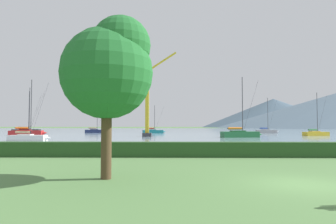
% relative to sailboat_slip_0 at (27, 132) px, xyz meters
% --- Properties ---
extents(ground_plane, '(1000.00, 1000.00, 0.00)m').
position_rel_sailboat_slip_0_xyz_m(ground_plane, '(41.98, -61.09, -0.75)').
color(ground_plane, '#517A42').
extents(harbor_water, '(320.00, 246.00, 0.00)m').
position_rel_sailboat_slip_0_xyz_m(harbor_water, '(41.98, 75.91, -0.74)').
color(harbor_water, gray).
rests_on(harbor_water, ground_plane).
extents(hedge_line, '(80.00, 1.20, 1.17)m').
position_rel_sailboat_slip_0_xyz_m(hedge_line, '(41.98, -50.09, -0.16)').
color(hedge_line, '#284C23').
rests_on(hedge_line, ground_plane).
extents(sailboat_slip_0, '(9.07, 3.87, 11.95)m').
position_rel_sailboat_slip_0_xyz_m(sailboat_slip_0, '(0.00, 0.00, 0.00)').
color(sailboat_slip_0, red).
rests_on(sailboat_slip_0, harbor_water).
extents(sailboat_slip_2, '(9.41, 3.86, 13.26)m').
position_rel_sailboat_slip_0_xyz_m(sailboat_slip_2, '(-9.63, 19.39, 0.04)').
color(sailboat_slip_2, black).
rests_on(sailboat_slip_2, harbor_water).
extents(sailboat_slip_3, '(6.74, 2.24, 9.92)m').
position_rel_sailboat_slip_0_xyz_m(sailboat_slip_3, '(13.10, -25.98, -0.18)').
color(sailboat_slip_3, white).
rests_on(sailboat_slip_3, harbor_water).
extents(sailboat_slip_4, '(7.60, 2.76, 11.42)m').
position_rel_sailboat_slip_0_xyz_m(sailboat_slip_4, '(66.73, 23.92, -0.10)').
color(sailboat_slip_4, '#9E9EA3').
rests_on(sailboat_slip_4, harbor_water).
extents(sailboat_slip_5, '(7.03, 3.32, 10.39)m').
position_rel_sailboat_slip_0_xyz_m(sailboat_slip_5, '(70.64, -1.53, -0.16)').
color(sailboat_slip_5, gold).
rests_on(sailboat_slip_5, harbor_water).
extents(sailboat_slip_6, '(9.05, 4.03, 12.66)m').
position_rel_sailboat_slip_0_xyz_m(sailboat_slip_6, '(50.47, -11.11, 0.01)').
color(sailboat_slip_6, '#236B38').
rests_on(sailboat_slip_6, harbor_water).
extents(sailboat_slip_7, '(7.59, 3.59, 8.92)m').
position_rel_sailboat_slip_0_xyz_m(sailboat_slip_7, '(30.05, 21.20, -0.13)').
color(sailboat_slip_7, '#19707A').
rests_on(sailboat_slip_7, harbor_water).
extents(sailboat_slip_9, '(7.76, 2.99, 11.28)m').
position_rel_sailboat_slip_0_xyz_m(sailboat_slip_9, '(10.35, 26.36, -0.10)').
color(sailboat_slip_9, navy).
rests_on(sailboat_slip_9, harbor_water).
extents(park_tree, '(4.33, 4.33, 7.65)m').
position_rel_sailboat_slip_0_xyz_m(park_tree, '(33.57, -59.93, 4.45)').
color(park_tree, '#4C3823').
rests_on(park_tree, ground_plane).
extents(dock_crane, '(7.60, 2.00, 19.13)m').
position_rel_sailboat_slip_0_xyz_m(dock_crane, '(30.84, -6.77, 5.92)').
color(dock_crane, '#333338').
rests_on(dock_crane, ground_plane).
extents(distant_hill_west_ridge, '(194.82, 194.82, 38.68)m').
position_rel_sailboat_slip_0_xyz_m(distant_hill_west_ridge, '(172.01, 334.28, 18.60)').
color(distant_hill_west_ridge, '#425666').
rests_on(distant_hill_west_ridge, ground_plane).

